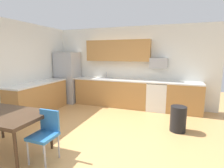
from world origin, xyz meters
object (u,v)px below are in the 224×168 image
object	(u,v)px
dining_table	(5,117)
chair_near_table	(46,131)
refrigerator	(68,77)
oven_range	(157,96)
microwave	(159,63)
trash_bin	(178,119)

from	to	relation	value
dining_table	chair_near_table	size ratio (longest dim) A/B	1.65
dining_table	refrigerator	bearing A→B (deg)	105.57
refrigerator	oven_range	distance (m)	3.28
oven_range	dining_table	bearing A→B (deg)	-123.64
refrigerator	microwave	distance (m)	3.30
refrigerator	dining_table	xyz separation A→B (m)	(0.94, -3.38, -0.23)
chair_near_table	trash_bin	world-z (taller)	chair_near_table
microwave	chair_near_table	bearing A→B (deg)	-113.48
trash_bin	microwave	bearing A→B (deg)	111.86
trash_bin	refrigerator	bearing A→B (deg)	160.45
chair_near_table	oven_range	bearing A→B (deg)	65.90
oven_range	dining_table	world-z (taller)	oven_range
microwave	trash_bin	distance (m)	2.06
refrigerator	dining_table	world-z (taller)	refrigerator
chair_near_table	trash_bin	xyz separation A→B (m)	(2.14, 1.93, -0.20)
oven_range	chair_near_table	size ratio (longest dim) A/B	1.07
refrigerator	trash_bin	size ratio (longest dim) A/B	3.08
oven_range	chair_near_table	xyz separation A→B (m)	(-1.51, -3.38, 0.05)
refrigerator	trash_bin	xyz separation A→B (m)	(3.87, -1.38, -0.62)
chair_near_table	trash_bin	distance (m)	2.88
oven_range	chair_near_table	world-z (taller)	oven_range
microwave	chair_near_table	world-z (taller)	microwave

